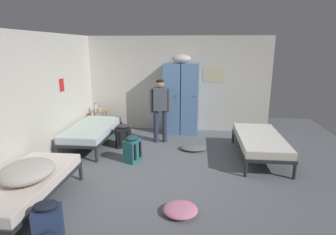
% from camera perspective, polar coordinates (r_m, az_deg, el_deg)
% --- Properties ---
extents(ground_plane, '(8.36, 8.36, 0.00)m').
position_cam_1_polar(ground_plane, '(5.39, -0.29, -10.52)').
color(ground_plane, slate).
extents(room_backdrop, '(4.95, 5.28, 2.54)m').
position_cam_1_polar(room_backdrop, '(6.48, -10.18, 5.32)').
color(room_backdrop, beige).
rests_on(room_backdrop, ground_plane).
extents(locker_bank, '(0.90, 0.55, 2.07)m').
position_cam_1_polar(locker_bank, '(7.32, 2.67, 4.18)').
color(locker_bank, '#5B84B2').
rests_on(locker_bank, ground_plane).
extents(shelf_unit, '(0.38, 0.30, 0.57)m').
position_cam_1_polar(shelf_unit, '(7.83, -14.02, -0.24)').
color(shelf_unit, '#99704C').
rests_on(shelf_unit, ground_plane).
extents(bed_left_front, '(0.90, 1.90, 0.49)m').
position_cam_1_polar(bed_left_front, '(4.53, -27.37, -12.06)').
color(bed_left_front, '#28282D').
rests_on(bed_left_front, ground_plane).
extents(bed_right, '(0.90, 1.90, 0.49)m').
position_cam_1_polar(bed_right, '(6.06, 18.35, -4.53)').
color(bed_right, '#28282D').
rests_on(bed_right, ground_plane).
extents(bed_left_rear, '(0.90, 1.90, 0.49)m').
position_cam_1_polar(bed_left_rear, '(6.69, -15.31, -2.51)').
color(bed_left_rear, '#28282D').
rests_on(bed_left_rear, ground_plane).
extents(bedding_heap, '(0.71, 0.80, 0.25)m').
position_cam_1_polar(bedding_heap, '(4.34, -26.93, -9.79)').
color(bedding_heap, '#B7B2A8').
rests_on(bedding_heap, bed_left_front).
extents(person_traveler, '(0.48, 0.25, 1.53)m').
position_cam_1_polar(person_traveler, '(6.58, -1.61, 2.60)').
color(person_traveler, '#2D334C').
rests_on(person_traveler, ground_plane).
extents(water_bottle, '(0.07, 0.07, 0.21)m').
position_cam_1_polar(water_bottle, '(7.80, -14.67, 2.07)').
color(water_bottle, '#B2DBEA').
rests_on(water_bottle, shelf_unit).
extents(lotion_bottle, '(0.05, 0.05, 0.14)m').
position_cam_1_polar(lotion_bottle, '(7.70, -13.76, 1.71)').
color(lotion_bottle, beige).
rests_on(lotion_bottle, shelf_unit).
extents(backpack_navy, '(0.39, 0.40, 0.55)m').
position_cam_1_polar(backpack_navy, '(3.75, -23.47, -19.49)').
color(backpack_navy, navy).
rests_on(backpack_navy, ground_plane).
extents(backpack_black, '(0.40, 0.41, 0.55)m').
position_cam_1_polar(backpack_black, '(6.51, -9.23, -3.77)').
color(backpack_black, black).
rests_on(backpack_black, ground_plane).
extents(backpack_teal, '(0.40, 0.39, 0.55)m').
position_cam_1_polar(backpack_teal, '(5.68, -7.44, -6.48)').
color(backpack_teal, '#23666B').
rests_on(backpack_teal, ground_plane).
extents(clothes_pile_grey, '(0.59, 0.43, 0.10)m').
position_cam_1_polar(clothes_pile_grey, '(6.33, 5.17, -6.20)').
color(clothes_pile_grey, slate).
rests_on(clothes_pile_grey, ground_plane).
extents(clothes_pile_pink, '(0.49, 0.48, 0.12)m').
position_cam_1_polar(clothes_pile_pink, '(4.09, 2.55, -18.38)').
color(clothes_pile_pink, pink).
rests_on(clothes_pile_pink, ground_plane).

